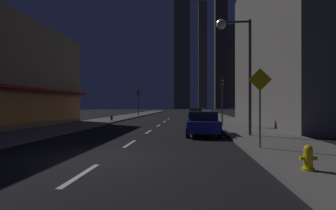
# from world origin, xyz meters

# --- Properties ---
(ground_plane) EXTENTS (78.00, 136.00, 0.10)m
(ground_plane) POSITION_xyz_m (0.00, 32.00, -0.05)
(ground_plane) COLOR black
(sidewalk_right) EXTENTS (4.00, 76.00, 0.15)m
(sidewalk_right) POSITION_xyz_m (7.00, 32.00, 0.07)
(sidewalk_right) COLOR #605E59
(sidewalk_right) RESTS_ON ground
(sidewalk_left) EXTENTS (4.00, 76.00, 0.15)m
(sidewalk_left) POSITION_xyz_m (-7.00, 32.00, 0.07)
(sidewalk_left) COLOR #605E59
(sidewalk_left) RESTS_ON ground
(lane_marking_center) EXTENTS (0.16, 28.20, 0.01)m
(lane_marking_center) POSITION_xyz_m (0.00, 11.00, 0.01)
(lane_marking_center) COLOR silver
(lane_marking_center) RESTS_ON ground
(building_apartment_right) EXTENTS (11.00, 20.00, 15.75)m
(building_apartment_right) POSITION_xyz_m (14.50, 16.00, 7.87)
(building_apartment_right) COLOR slate
(building_apartment_right) RESTS_ON ground
(skyscraper_distant_tall) EXTENTS (8.16, 8.47, 56.93)m
(skyscraper_distant_tall) POSITION_xyz_m (-1.19, 118.89, 28.47)
(skyscraper_distant_tall) COLOR #5E5946
(skyscraper_distant_tall) RESTS_ON ground
(skyscraper_distant_mid) EXTENTS (5.71, 6.30, 72.21)m
(skyscraper_distant_mid) POSITION_xyz_m (11.35, 159.56, 36.11)
(skyscraper_distant_mid) COLOR #645F4B
(skyscraper_distant_mid) RESTS_ON ground
(skyscraper_distant_short) EXTENTS (6.20, 7.21, 60.41)m
(skyscraper_distant_short) POSITION_xyz_m (18.82, 121.19, 30.20)
(skyscraper_distant_short) COLOR #4C4839
(skyscraper_distant_short) RESTS_ON ground
(skyscraper_distant_slender) EXTENTS (8.64, 8.00, 54.56)m
(skyscraper_distant_slender) POSITION_xyz_m (27.58, 157.22, 27.28)
(skyscraper_distant_slender) COLOR #514D3D
(skyscraper_distant_slender) RESTS_ON ground
(car_parked_near) EXTENTS (1.98, 4.24, 1.45)m
(car_parked_near) POSITION_xyz_m (3.60, 6.93, 0.74)
(car_parked_near) COLOR navy
(car_parked_near) RESTS_ON ground
(car_parked_far) EXTENTS (1.98, 4.24, 1.45)m
(car_parked_far) POSITION_xyz_m (3.60, 25.95, 0.74)
(car_parked_far) COLOR gold
(car_parked_far) RESTS_ON ground
(fire_hydrant_yellow_near) EXTENTS (0.42, 0.30, 0.65)m
(fire_hydrant_yellow_near) POSITION_xyz_m (5.90, -1.52, 0.45)
(fire_hydrant_yellow_near) COLOR yellow
(fire_hydrant_yellow_near) RESTS_ON sidewalk_right
(fire_hydrant_far_left) EXTENTS (0.42, 0.30, 0.65)m
(fire_hydrant_far_left) POSITION_xyz_m (-5.90, 18.39, 0.45)
(fire_hydrant_far_left) COLOR red
(fire_hydrant_far_left) RESTS_ON sidewalk_left
(traffic_light_near_right) EXTENTS (0.32, 0.48, 4.20)m
(traffic_light_near_right) POSITION_xyz_m (5.50, 12.27, 3.19)
(traffic_light_near_right) COLOR #2D2D2D
(traffic_light_near_right) RESTS_ON sidewalk_right
(traffic_light_far_left) EXTENTS (0.32, 0.48, 4.20)m
(traffic_light_far_left) POSITION_xyz_m (-5.50, 30.57, 3.19)
(traffic_light_far_left) COLOR #2D2D2D
(traffic_light_far_left) RESTS_ON sidewalk_left
(street_lamp_right) EXTENTS (1.96, 0.56, 6.58)m
(street_lamp_right) POSITION_xyz_m (5.38, 5.92, 5.07)
(street_lamp_right) COLOR #38383D
(street_lamp_right) RESTS_ON sidewalk_right
(pedestrian_crossing_sign) EXTENTS (0.91, 0.08, 3.15)m
(pedestrian_crossing_sign) POSITION_xyz_m (5.60, 1.79, 2.02)
(pedestrian_crossing_sign) COLOR slate
(pedestrian_crossing_sign) RESTS_ON sidewalk_right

